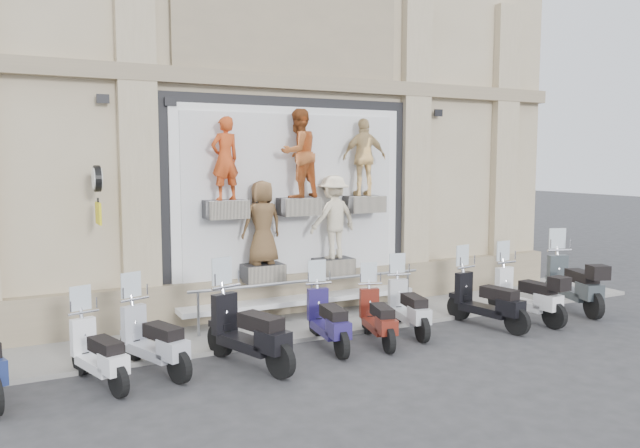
# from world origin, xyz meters

# --- Properties ---
(ground) EXTENTS (90.00, 90.00, 0.00)m
(ground) POSITION_xyz_m (0.00, 0.00, 0.00)
(ground) COLOR #2D2D30
(ground) RESTS_ON ground
(sidewalk) EXTENTS (16.00, 2.20, 0.08)m
(sidewalk) POSITION_xyz_m (0.00, 2.10, 0.04)
(sidewalk) COLOR gray
(sidewalk) RESTS_ON ground
(building) EXTENTS (14.00, 8.60, 12.00)m
(building) POSITION_xyz_m (0.00, 7.00, 6.00)
(building) COLOR tan
(building) RESTS_ON ground
(shop_vitrine) EXTENTS (5.60, 0.93, 4.30)m
(shop_vitrine) POSITION_xyz_m (0.10, 2.74, 2.41)
(shop_vitrine) COLOR black
(shop_vitrine) RESTS_ON ground
(guard_rail) EXTENTS (5.06, 0.10, 0.93)m
(guard_rail) POSITION_xyz_m (0.00, 2.00, 0.47)
(guard_rail) COLOR #9EA0A5
(guard_rail) RESTS_ON ground
(clock_sign_bracket) EXTENTS (0.10, 0.80, 1.02)m
(clock_sign_bracket) POSITION_xyz_m (-3.90, 2.47, 2.80)
(clock_sign_bracket) COLOR black
(clock_sign_bracket) RESTS_ON ground
(scooter_b) EXTENTS (0.96, 1.79, 1.39)m
(scooter_b) POSITION_xyz_m (-4.24, 0.42, 0.70)
(scooter_b) COLOR white
(scooter_b) RESTS_ON ground
(scooter_c) EXTENTS (1.14, 1.92, 1.50)m
(scooter_c) POSITION_xyz_m (-3.41, 0.60, 0.75)
(scooter_c) COLOR #A5A8B3
(scooter_c) RESTS_ON ground
(scooter_d) EXTENTS (1.22, 2.16, 1.68)m
(scooter_d) POSITION_xyz_m (-2.01, 0.20, 0.84)
(scooter_d) COLOR black
(scooter_d) RESTS_ON ground
(scooter_e) EXTENTS (0.76, 1.86, 1.46)m
(scooter_e) POSITION_xyz_m (-0.42, 0.52, 0.73)
(scooter_e) COLOR #1F1752
(scooter_e) RESTS_ON ground
(scooter_f) EXTENTS (0.90, 1.76, 1.37)m
(scooter_f) POSITION_xyz_m (0.51, 0.37, 0.69)
(scooter_f) COLOR #5B190F
(scooter_f) RESTS_ON ground
(scooter_g) EXTENTS (0.88, 1.84, 1.44)m
(scooter_g) POSITION_xyz_m (1.38, 0.66, 0.72)
(scooter_g) COLOR #AEB1B5
(scooter_g) RESTS_ON ground
(scooter_h) EXTENTS (0.89, 1.99, 1.56)m
(scooter_h) POSITION_xyz_m (2.97, 0.28, 0.78)
(scooter_h) COLOR black
(scooter_h) RESTS_ON ground
(scooter_i) EXTENTS (0.70, 1.97, 1.58)m
(scooter_i) POSITION_xyz_m (4.01, 0.29, 0.79)
(scooter_i) COLOR white
(scooter_i) RESTS_ON ground
(scooter_j) EXTENTS (1.23, 2.21, 1.73)m
(scooter_j) POSITION_xyz_m (5.60, 0.49, 0.86)
(scooter_j) COLOR #2F3539
(scooter_j) RESTS_ON ground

